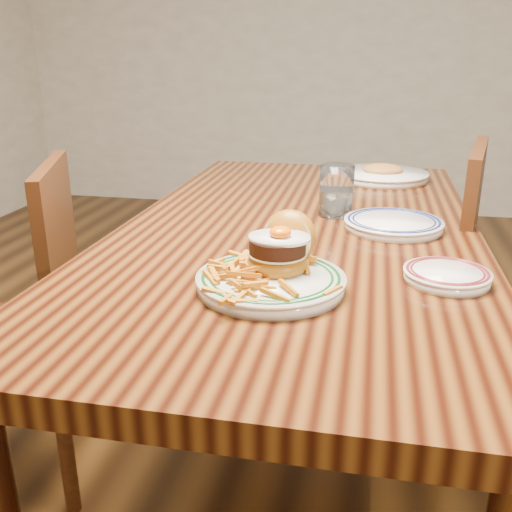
% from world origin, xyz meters
% --- Properties ---
extents(floor, '(6.00, 6.00, 0.00)m').
position_xyz_m(floor, '(0.00, 0.00, 0.00)').
color(floor, black).
rests_on(floor, ground).
extents(table, '(0.85, 1.60, 0.75)m').
position_xyz_m(table, '(0.00, 0.00, 0.66)').
color(table, black).
rests_on(table, floor).
extents(chair_left, '(0.54, 0.54, 0.89)m').
position_xyz_m(chair_left, '(-0.72, -0.13, 0.48)').
color(chair_left, '#42210D').
rests_on(chair_left, floor).
extents(chair_right, '(0.50, 0.50, 0.92)m').
position_xyz_m(chair_right, '(0.55, 0.21, 0.49)').
color(chair_right, '#42210D').
rests_on(chair_right, floor).
extents(main_plate, '(0.27, 0.28, 0.13)m').
position_xyz_m(main_plate, '(0.00, -0.40, 0.79)').
color(main_plate, silver).
rests_on(main_plate, table).
extents(side_plate, '(0.16, 0.16, 0.02)m').
position_xyz_m(side_plate, '(0.31, -0.31, 0.76)').
color(side_plate, silver).
rests_on(side_plate, table).
extents(rear_plate, '(0.23, 0.23, 0.03)m').
position_xyz_m(rear_plate, '(0.22, 0.01, 0.76)').
color(rear_plate, silver).
rests_on(rear_plate, table).
extents(water_glass, '(0.09, 0.09, 0.13)m').
position_xyz_m(water_glass, '(0.08, 0.10, 0.81)').
color(water_glass, white).
rests_on(water_glass, table).
extents(far_plate, '(0.30, 0.30, 0.05)m').
position_xyz_m(far_plate, '(0.20, 0.57, 0.77)').
color(far_plate, silver).
rests_on(far_plate, table).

